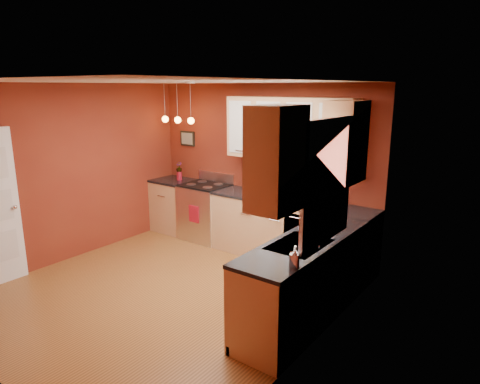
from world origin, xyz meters
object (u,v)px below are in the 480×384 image
Objects in this scene: gas_range at (205,211)px; coffee_maker at (324,197)px; soap_pump at (295,257)px; red_canister at (256,186)px; sink at (300,246)px.

gas_range is 2.24m from coffee_maker.
gas_range is 3.57m from soap_pump.
coffee_maker reaches higher than red_canister.
sink is at bearing -29.78° from gas_range.
soap_pump is at bearing -65.74° from sink.
gas_range is at bearing 172.86° from coffee_maker.
sink is 3.48× the size of soap_pump.
soap_pump is (2.87, -2.05, 0.56)m from gas_range.
red_canister is (0.98, 0.08, 0.57)m from gas_range.
red_canister is 1.18m from coffee_maker.
soap_pump is (0.25, -0.55, 0.13)m from sink.
gas_range is 5.26× the size of red_canister.
red_canister is at bearing 136.12° from sink.
coffee_maker reaches higher than soap_pump.
red_canister reaches higher than soap_pump.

